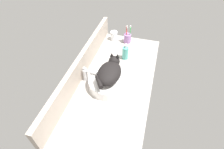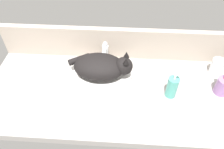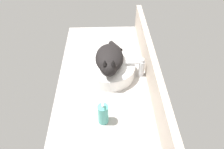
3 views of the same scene
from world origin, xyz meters
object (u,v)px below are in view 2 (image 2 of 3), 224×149
Objects in this scene: water_glass at (217,68)px; toothbrush_cup at (223,86)px; faucet at (105,52)px; soap_dispenser at (172,87)px; cat at (102,66)px; sink_basin at (100,80)px.

toothbrush_cup is at bearing -93.98° from water_glass.
soap_dispenser is at bearing -33.40° from faucet.
cat reaches higher than water_glass.
soap_dispenser is 0.81× the size of toothbrush_cup.
cat is 1.73× the size of toothbrush_cup.
faucet reaches higher than sink_basin.
soap_dispenser is at bearing -146.34° from water_glass.
toothbrush_cup is at bearing -17.74° from faucet.
toothbrush_cup is (26.00, 3.58, -1.16)cm from soap_dispenser.
toothbrush_cup reaches higher than water_glass.
faucet is 42.02cm from soap_dispenser.
toothbrush_cup is 14.47cm from water_glass.
cat is 2.37× the size of faucet.
sink_basin is at bearing 173.45° from soap_dispenser.
sink_basin is 62.12cm from toothbrush_cup.
cat is 2.14× the size of soap_dispenser.
cat is 35.86cm from soap_dispenser.
sink_basin is 1.71× the size of toothbrush_cup.
toothbrush_cup is (60.75, -0.60, -8.98)cm from cat.
faucet is at bearing 90.96° from cat.
sink_basin is 9.89cm from cat.
sink_basin is 0.99× the size of cat.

